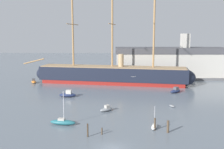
# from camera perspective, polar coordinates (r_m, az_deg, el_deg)

# --- Properties ---
(ground_plane) EXTENTS (400.00, 400.00, 0.00)m
(ground_plane) POSITION_cam_1_polar(r_m,az_deg,el_deg) (42.76, 0.05, -15.61)
(ground_plane) COLOR slate
(tall_ship) EXTENTS (61.76, 17.11, 29.88)m
(tall_ship) POSITION_cam_1_polar(r_m,az_deg,el_deg) (93.62, 0.05, -0.01)
(tall_ship) COLOR maroon
(tall_ship) RESTS_ON ground
(sailboat_foreground_left) EXTENTS (5.32, 2.35, 6.69)m
(sailboat_foreground_left) POSITION_cam_1_polar(r_m,az_deg,el_deg) (53.53, -10.52, -9.98)
(sailboat_foreground_left) COLOR #236670
(sailboat_foreground_left) RESTS_ON ground
(sailboat_foreground_right) EXTENTS (1.87, 3.39, 4.23)m
(sailboat_foreground_right) POSITION_cam_1_polar(r_m,az_deg,el_deg) (51.52, 9.04, -10.94)
(sailboat_foreground_right) COLOR silver
(sailboat_foreground_right) RESTS_ON ground
(motorboat_near_centre) EXTENTS (3.50, 3.13, 1.40)m
(motorboat_near_centre) POSITION_cam_1_polar(r_m,az_deg,el_deg) (61.41, -1.20, -7.42)
(motorboat_near_centre) COLOR gray
(motorboat_near_centre) RESTS_ON ground
(dinghy_mid_right) EXTENTS (1.47, 1.93, 0.42)m
(dinghy_mid_right) POSITION_cam_1_polar(r_m,az_deg,el_deg) (66.55, 12.72, -6.60)
(dinghy_mid_right) COLOR gray
(dinghy_mid_right) RESTS_ON ground
(motorboat_alongside_bow) EXTENTS (4.74, 2.11, 1.96)m
(motorboat_alongside_bow) POSITION_cam_1_polar(r_m,az_deg,el_deg) (75.65, -9.48, -4.26)
(motorboat_alongside_bow) COLOR #1E284C
(motorboat_alongside_bow) RESTS_ON ground
(motorboat_alongside_stern) EXTENTS (4.27, 3.86, 1.72)m
(motorboat_alongside_stern) POSITION_cam_1_polar(r_m,az_deg,el_deg) (82.11, 13.47, -3.40)
(motorboat_alongside_stern) COLOR #1E284C
(motorboat_alongside_stern) RESTS_ON ground
(motorboat_far_left) EXTENTS (2.79, 4.09, 1.59)m
(motorboat_far_left) POSITION_cam_1_polar(r_m,az_deg,el_deg) (99.39, -16.45, -1.43)
(motorboat_far_left) COLOR orange
(motorboat_far_left) RESTS_ON ground
(dinghy_far_right) EXTENTS (2.00, 1.13, 0.45)m
(dinghy_far_right) POSITION_cam_1_polar(r_m,az_deg,el_deg) (97.90, 16.96, -1.81)
(dinghy_far_right) COLOR silver
(dinghy_far_right) RESTS_ON ground
(mooring_piling_nearest) EXTENTS (0.34, 0.34, 2.33)m
(mooring_piling_nearest) POSITION_cam_1_polar(r_m,az_deg,el_deg) (50.25, 9.18, -10.48)
(mooring_piling_nearest) COLOR #4C3D2D
(mooring_piling_nearest) RESTS_ON ground
(mooring_piling_left_pair) EXTENTS (0.26, 0.26, 1.22)m
(mooring_piling_left_pair) POSITION_cam_1_polar(r_m,az_deg,el_deg) (47.92, -2.18, -12.06)
(mooring_piling_left_pair) COLOR #4C3D2D
(mooring_piling_left_pair) RESTS_ON ground
(mooring_piling_right_pair) EXTENTS (0.26, 0.26, 2.36)m
(mooring_piling_right_pair) POSITION_cam_1_polar(r_m,az_deg,el_deg) (46.89, -5.24, -11.82)
(mooring_piling_right_pair) COLOR #423323
(mooring_piling_right_pair) RESTS_ON ground
(mooring_piling_midwater) EXTENTS (0.44, 0.44, 2.24)m
(mooring_piling_midwater) POSITION_cam_1_polar(r_m,az_deg,el_deg) (49.60, 11.92, -10.88)
(mooring_piling_midwater) COLOR #4C3D2D
(mooring_piling_midwater) RESTS_ON ground
(dockside_warehouse_right) EXTENTS (47.68, 15.14, 17.56)m
(dockside_warehouse_right) POSITION_cam_1_polar(r_m,az_deg,el_deg) (109.29, 12.47, 2.51)
(dockside_warehouse_right) COLOR #565659
(dockside_warehouse_right) RESTS_ON ground
(seagull_in_flight) EXTENTS (1.06, 0.41, 0.13)m
(seagull_in_flight) POSITION_cam_1_polar(r_m,az_deg,el_deg) (59.98, 4.60, -0.47)
(seagull_in_flight) COLOR silver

